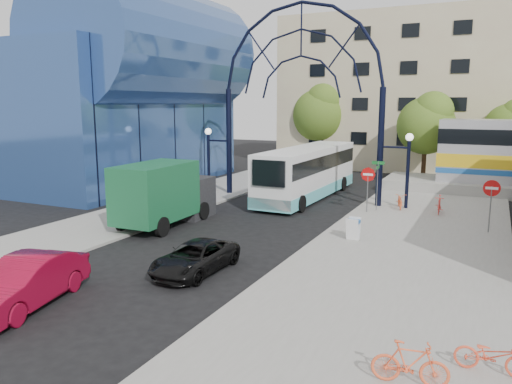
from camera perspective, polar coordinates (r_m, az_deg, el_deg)
The scene contains 20 objects.
ground at distance 19.70m, azimuth -9.83°, elevation -8.06°, with size 120.00×120.00×0.00m, color black.
sidewalk_east at distance 20.33m, azimuth 16.17°, elevation -7.56°, with size 8.00×56.00×0.12m, color gray.
plaza_west at distance 28.11m, azimuth -13.60°, elevation -2.56°, with size 5.00×50.00×0.12m, color gray.
gateway_arch at distance 31.27m, azimuth 5.15°, elevation 14.61°, with size 13.64×0.44×12.10m.
stop_sign at distance 28.17m, azimuth 12.68°, elevation 1.51°, with size 0.80×0.07×2.50m.
do_not_enter_sign at distance 25.52m, azimuth 25.31°, elevation -0.15°, with size 0.76×0.07×2.48m.
street_name_sign at distance 28.65m, azimuth 13.74°, elevation 1.89°, with size 0.70×0.70×2.80m.
sandwich_board at distance 22.48m, azimuth 11.06°, elevation -3.84°, with size 0.55×0.61×0.99m.
transit_hall at distance 40.01m, azimuth -15.72°, elevation 10.63°, with size 16.50×18.00×14.50m.
apartment_block at distance 50.96m, azimuth 15.73°, elevation 10.79°, with size 20.00×12.10×14.00m.
tree_north_a at distance 41.42m, azimuth 19.02°, elevation 7.53°, with size 4.48×4.48×7.00m.
tree_north_b at distance 47.50m, azimuth 7.46°, elevation 9.06°, with size 5.12×5.12×8.00m.
city_bus at distance 32.51m, azimuth 5.94°, elevation 2.33°, with size 3.01×11.99×3.27m.
green_truck at distance 25.47m, azimuth -10.30°, elevation -0.20°, with size 2.62×6.42×3.21m.
black_suv at distance 18.42m, azimuth -6.98°, elevation -7.47°, with size 1.84×3.99×1.11m, color black.
red_sedan at distance 16.84m, azimuth -24.87°, elevation -9.35°, with size 1.60×4.58×1.51m, color maroon.
bike_near_a at distance 29.84m, azimuth 16.14°, elevation -0.95°, with size 0.59×1.69×0.89m, color #FC6632.
bike_near_b at distance 29.07m, azimuth 20.22°, elevation -1.36°, with size 0.47×1.65×0.99m, color red.
bike_far_a at distance 12.86m, azimuth 25.40°, elevation -16.53°, with size 0.56×1.61×0.85m, color #FA5432.
bike_far_b at distance 11.75m, azimuth 17.20°, elevation -18.21°, with size 0.46×1.65×0.99m, color #FF5F33.
Camera 1 is at (10.96, -15.18, 6.11)m, focal length 35.00 mm.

